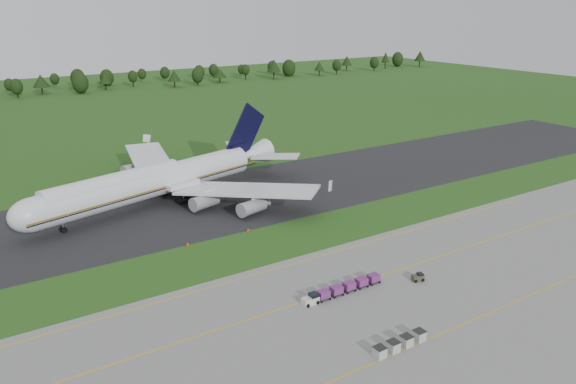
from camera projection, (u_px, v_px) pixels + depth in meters
ground at (277, 242)px, 109.47m from camera, size 600.00×600.00×0.00m
apron at (398, 320)px, 82.38m from camera, size 300.00×52.00×0.06m
taxiway at (214, 201)px, 131.76m from camera, size 300.00×40.00×0.08m
apron_markings at (367, 299)px, 87.96m from camera, size 300.00×30.20×0.01m
tree_line at (81, 81)px, 291.59m from camera, size 530.66×21.91×11.98m
aircraft at (156, 181)px, 128.42m from camera, size 70.63×66.49×19.86m
baggage_train at (341, 289)px, 89.51m from camera, size 15.13×1.61×1.54m
utility_cart at (418, 278)px, 93.81m from camera, size 2.14×1.61×1.05m
uld_row at (400, 343)px, 75.26m from camera, size 8.71×1.51×1.49m
edge_markers at (219, 238)px, 110.76m from camera, size 13.73×0.30×0.60m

